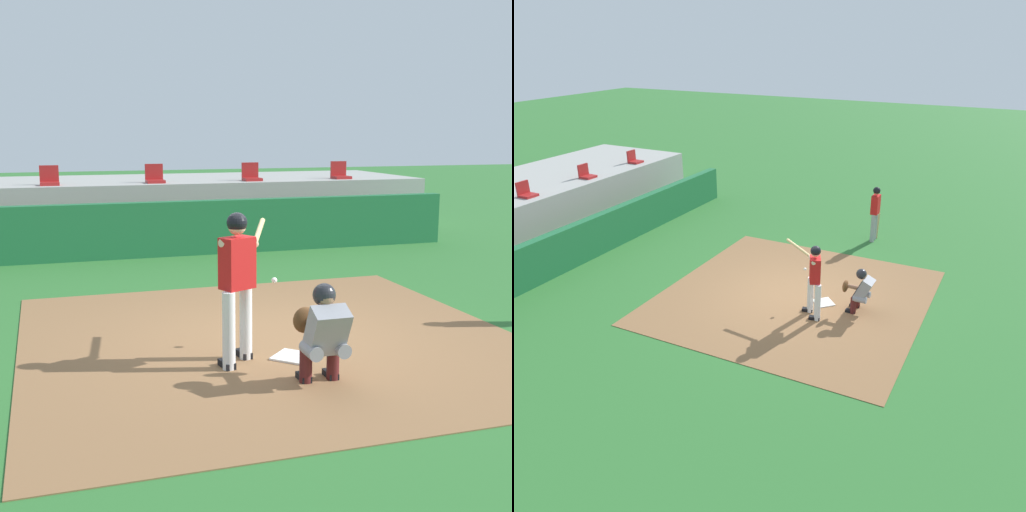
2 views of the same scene
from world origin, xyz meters
TOP-DOWN VIEW (x-y plane):
  - ground_plane at (0.00, 0.00)m, footprint 80.00×80.00m
  - dirt_infield at (0.00, 0.00)m, footprint 6.40×6.40m
  - home_plate at (0.00, -0.80)m, footprint 0.62×0.62m
  - batter_at_plate at (-0.68, -0.78)m, footprint 0.90×1.24m
  - catcher_crouched at (-0.01, -1.70)m, footprint 0.48×1.76m
  - dugout_wall at (0.00, 6.50)m, footprint 13.00×0.30m
  - dugout_bench at (0.00, 7.50)m, footprint 11.80×0.44m
  - stands_platform at (0.00, 10.90)m, footprint 15.00×4.40m
  - stadium_seat_1 at (-2.60, 9.38)m, footprint 0.46×0.46m
  - stadium_seat_2 at (0.00, 9.38)m, footprint 0.46×0.46m
  - stadium_seat_3 at (2.60, 9.38)m, footprint 0.46×0.46m
  - stadium_seat_4 at (5.20, 9.38)m, footprint 0.46×0.46m

SIDE VIEW (x-z plane):
  - ground_plane at x=0.00m, z-range 0.00..0.00m
  - dirt_infield at x=0.00m, z-range 0.00..0.01m
  - home_plate at x=0.00m, z-range 0.01..0.04m
  - dugout_bench at x=0.00m, z-range 0.00..0.45m
  - dugout_wall at x=0.00m, z-range 0.00..1.20m
  - catcher_crouched at x=-0.01m, z-range 0.05..1.17m
  - stands_platform at x=0.00m, z-range 0.00..1.40m
  - batter_at_plate at x=-0.68m, z-range 0.13..1.94m
  - stadium_seat_1 at x=-2.60m, z-range 1.29..1.77m
  - stadium_seat_2 at x=0.00m, z-range 1.29..1.77m
  - stadium_seat_3 at x=2.60m, z-range 1.29..1.77m
  - stadium_seat_4 at x=5.20m, z-range 1.29..1.77m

